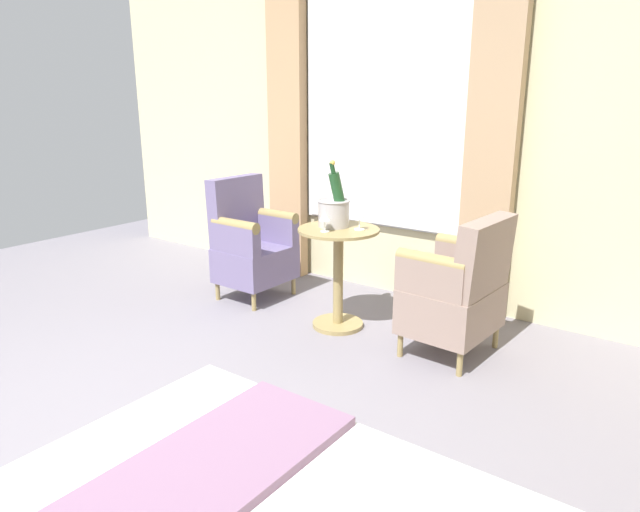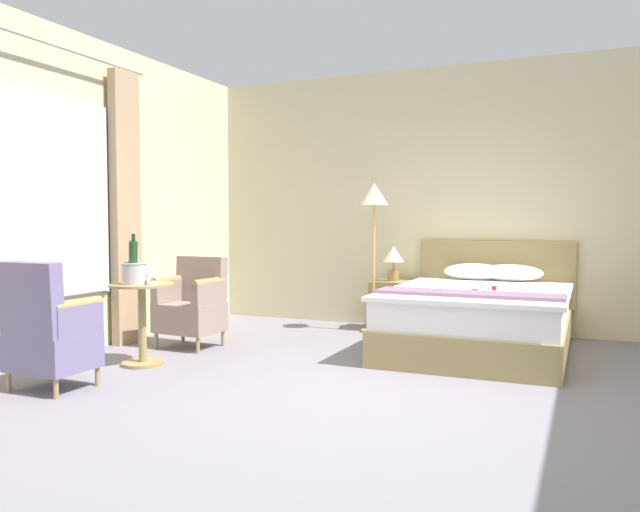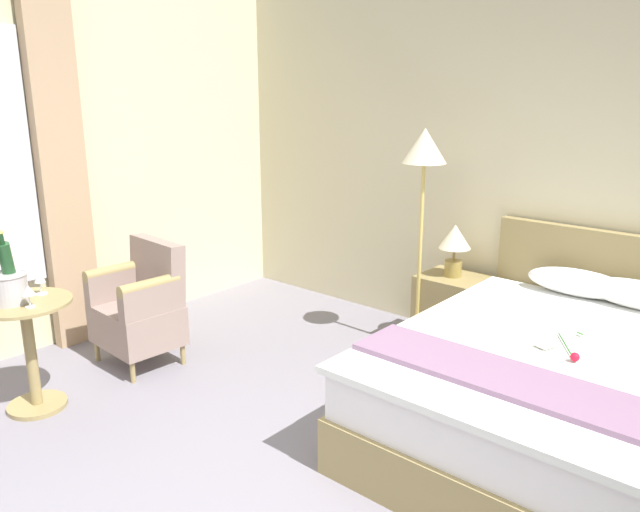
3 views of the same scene
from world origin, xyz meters
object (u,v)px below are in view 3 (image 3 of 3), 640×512
(wine_glass_near_bucket, at_px, (28,291))
(champagne_bucket, at_px, (8,283))
(nightstand, at_px, (450,311))
(side_table_round, at_px, (30,347))
(armchair_by_window, at_px, (141,306))
(wine_glass_near_edge, at_px, (40,278))
(bedside_lamp, at_px, (455,242))
(bed, at_px, (553,387))
(floor_lamp_brass, at_px, (424,167))

(wine_glass_near_bucket, bearing_deg, champagne_bucket, -166.16)
(champagne_bucket, bearing_deg, nightstand, 59.86)
(side_table_round, relative_size, champagne_bucket, 1.57)
(champagne_bucket, xyz_separation_m, armchair_by_window, (-0.04, 0.92, -0.41))
(nightstand, height_order, wine_glass_near_edge, wine_glass_near_edge)
(wine_glass_near_edge, bearing_deg, side_table_round, -70.34)
(bedside_lamp, distance_m, wine_glass_near_edge, 2.92)
(champagne_bucket, bearing_deg, wine_glass_near_edge, 94.39)
(bed, xyz_separation_m, side_table_round, (-2.63, -1.78, 0.09))
(nightstand, distance_m, side_table_round, 3.01)
(champagne_bucket, bearing_deg, floor_lamp_brass, 60.50)
(bed, xyz_separation_m, bedside_lamp, (-1.12, 0.82, 0.51))
(wine_glass_near_bucket, bearing_deg, armchair_by_window, 103.32)
(wine_glass_near_edge, bearing_deg, champagne_bucket, -85.61)
(champagne_bucket, height_order, wine_glass_near_bucket, champagne_bucket)
(bed, bearing_deg, wine_glass_near_edge, -148.43)
(bed, xyz_separation_m, floor_lamp_brass, (-1.28, 0.59, 1.09))
(nightstand, xyz_separation_m, champagne_bucket, (-1.54, -2.66, 0.56))
(wine_glass_near_edge, height_order, armchair_by_window, armchair_by_window)
(floor_lamp_brass, relative_size, champagne_bucket, 3.70)
(floor_lamp_brass, distance_m, wine_glass_near_bucket, 2.75)
(floor_lamp_brass, bearing_deg, wine_glass_near_bucket, -116.83)
(wine_glass_near_edge, bearing_deg, nightstand, 57.65)
(nightstand, relative_size, wine_glass_near_bucket, 4.20)
(champagne_bucket, distance_m, wine_glass_near_edge, 0.20)
(bed, distance_m, armchair_by_window, 2.86)
(bed, height_order, nightstand, bed)
(bed, bearing_deg, armchair_by_window, -161.11)
(armchair_by_window, bearing_deg, wine_glass_near_bucket, -76.68)
(armchair_by_window, bearing_deg, bedside_lamp, 47.71)
(armchair_by_window, bearing_deg, bed, 18.89)
(bed, bearing_deg, nightstand, 143.83)
(bed, bearing_deg, wine_glass_near_bucket, -144.17)
(side_table_round, distance_m, wine_glass_near_edge, 0.43)
(floor_lamp_brass, bearing_deg, nightstand, 53.39)
(side_table_round, height_order, champagne_bucket, champagne_bucket)
(side_table_round, height_order, armchair_by_window, armchair_by_window)
(floor_lamp_brass, xyz_separation_m, wine_glass_near_bucket, (-1.21, -2.40, -0.60))
(bedside_lamp, height_order, wine_glass_near_bucket, bedside_lamp)
(bed, height_order, armchair_by_window, bed)
(nightstand, bearing_deg, floor_lamp_brass, -126.61)
(champagne_bucket, xyz_separation_m, wine_glass_near_edge, (-0.02, 0.20, -0.02))
(nightstand, height_order, wine_glass_near_bucket, wine_glass_near_bucket)
(bedside_lamp, relative_size, floor_lamp_brass, 0.24)
(champagne_bucket, bearing_deg, side_table_round, 61.07)
(floor_lamp_brass, distance_m, side_table_round, 2.91)
(bedside_lamp, xyz_separation_m, armchair_by_window, (-1.59, -1.74, -0.41))
(nightstand, distance_m, armchair_by_window, 2.36)
(bedside_lamp, relative_size, champagne_bucket, 0.88)
(bedside_lamp, bearing_deg, champagne_bucket, -120.14)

